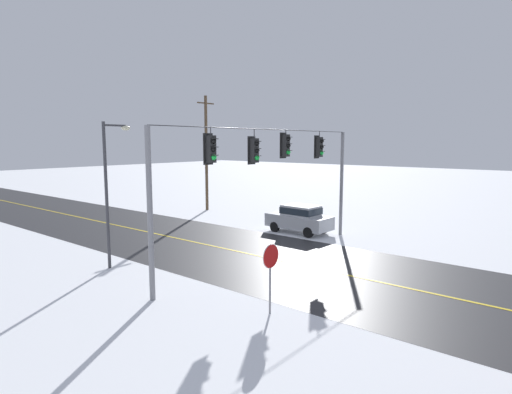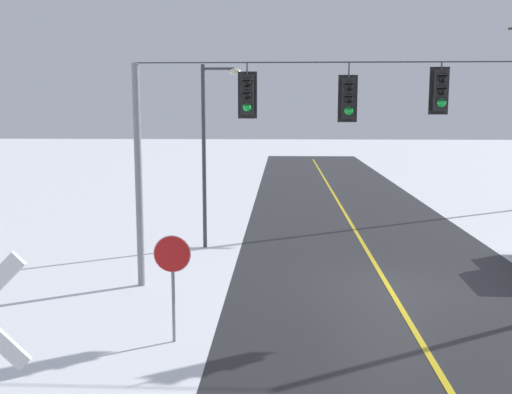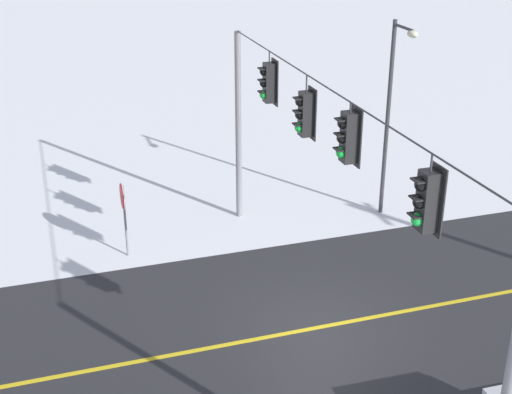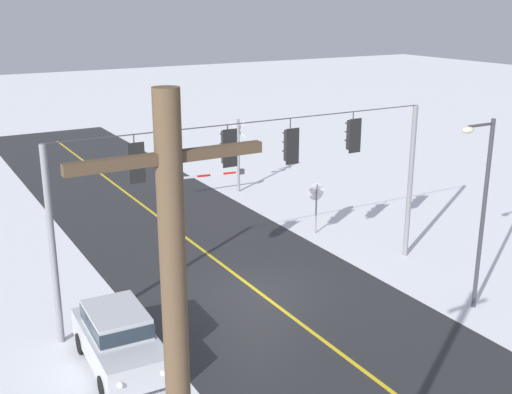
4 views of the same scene
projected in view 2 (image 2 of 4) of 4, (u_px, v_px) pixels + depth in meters
The scene contains 6 objects.
ground_plane at pixel (389, 288), 16.38m from camera, with size 160.00×160.00×0.00m, color white.
road_asphalt at pixel (361, 241), 22.31m from camera, with size 9.00×80.00×0.01m, color #28282B.
lane_centre_line at pixel (361, 240), 22.31m from camera, with size 0.14×72.00×0.01m, color gold.
signal_span at pixel (396, 130), 15.71m from camera, with size 14.20×0.47×6.22m.
stop_sign at pixel (172, 265), 12.38m from camera, with size 0.80×0.09×2.35m.
streetlamp_near at pixel (210, 139), 20.68m from camera, with size 1.39×0.28×6.50m.
Camera 2 is at (-3.01, -15.97, 4.98)m, focal length 41.13 mm.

